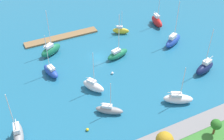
% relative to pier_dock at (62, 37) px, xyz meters
% --- Properties ---
extents(water, '(160.00, 160.00, 0.00)m').
position_rel_pier_dock_xyz_m(water, '(-5.95, 14.49, -0.28)').
color(water, '#1E668C').
rests_on(water, ground).
extents(pier_dock, '(23.16, 3.17, 0.55)m').
position_rel_pier_dock_xyz_m(pier_dock, '(0.00, 0.00, 0.00)').
color(pier_dock, olive).
rests_on(pier_dock, ground).
extents(breakwater, '(65.86, 3.73, 1.40)m').
position_rel_pier_dock_xyz_m(breakwater, '(-5.95, 47.38, 0.42)').
color(breakwater, gray).
rests_on(breakwater, ground).
extents(park_tree_mideast, '(2.13, 2.13, 3.77)m').
position_rel_pier_dock_xyz_m(park_tree_mideast, '(-14.91, 50.95, 3.70)').
color(park_tree_mideast, brown).
rests_on(park_tree_mideast, shoreline_park).
extents(park_tree_east, '(3.21, 3.21, 5.61)m').
position_rel_pier_dock_xyz_m(park_tree_east, '(-3.04, 50.47, 5.03)').
color(park_tree_east, brown).
rests_on(park_tree_east, shoreline_park).
extents(sailboat_white_center_basin, '(4.90, 6.21, 11.01)m').
position_rel_pier_dock_xyz_m(sailboat_white_center_basin, '(0.75, 26.93, 0.99)').
color(sailboat_white_center_basin, white).
rests_on(sailboat_white_center_basin, water).
extents(sailboat_gray_far_north, '(5.99, 5.08, 8.63)m').
position_rel_pier_dock_xyz_m(sailboat_gray_far_north, '(0.67, 35.53, 0.71)').
color(sailboat_gray_far_north, gray).
rests_on(sailboat_gray_far_north, water).
extents(sailboat_blue_lone_south, '(3.52, 6.64, 11.61)m').
position_rel_pier_dock_xyz_m(sailboat_blue_lone_south, '(8.24, 16.56, 0.94)').
color(sailboat_blue_lone_south, '#2347B2').
rests_on(sailboat_blue_lone_south, water).
extents(sailboat_green_outer_mooring, '(7.48, 4.01, 13.17)m').
position_rel_pier_dock_xyz_m(sailboat_green_outer_mooring, '(-10.80, 17.24, 0.92)').
color(sailboat_green_outer_mooring, '#19724C').
rests_on(sailboat_green_outer_mooring, water).
extents(sailboat_red_near_pier, '(2.99, 7.15, 11.83)m').
position_rel_pier_dock_xyz_m(sailboat_red_near_pier, '(-31.29, 6.10, 1.26)').
color(sailboat_red_near_pier, red).
rests_on(sailboat_red_near_pier, water).
extents(sailboat_navy_east_end, '(7.26, 4.11, 12.89)m').
position_rel_pier_dock_xyz_m(sailboat_navy_east_end, '(-28.24, 33.21, 1.18)').
color(sailboat_navy_east_end, '#141E4C').
rests_on(sailboat_navy_east_end, water).
extents(sailboat_yellow_off_beacon, '(5.17, 4.10, 7.88)m').
position_rel_pier_dock_xyz_m(sailboat_yellow_off_beacon, '(-17.82, 5.76, 0.86)').
color(sailboat_yellow_off_beacon, yellow).
rests_on(sailboat_yellow_off_beacon, water).
extents(sailboat_white_inner_mooring, '(7.06, 5.32, 10.07)m').
position_rel_pier_dock_xyz_m(sailboat_white_inner_mooring, '(-14.93, 39.50, 0.91)').
color(sailboat_white_inner_mooring, white).
rests_on(sailboat_white_inner_mooring, water).
extents(sailboat_gray_mid_basin, '(2.87, 7.15, 12.64)m').
position_rel_pier_dock_xyz_m(sailboat_gray_mid_basin, '(20.01, 34.24, 1.13)').
color(sailboat_gray_mid_basin, gray).
rests_on(sailboat_gray_mid_basin, water).
extents(sailboat_blue_by_breakwater, '(8.07, 5.31, 13.87)m').
position_rel_pier_dock_xyz_m(sailboat_blue_by_breakwater, '(-28.81, 18.56, 1.23)').
color(sailboat_blue_by_breakwater, '#2347B2').
rests_on(sailboat_blue_by_breakwater, water).
extents(sailboat_green_far_south, '(7.30, 5.39, 13.53)m').
position_rel_pier_dock_xyz_m(sailboat_green_far_south, '(5.50, 7.37, 1.22)').
color(sailboat_green_far_south, '#19724C').
rests_on(sailboat_green_far_south, water).
extents(mooring_buoy_white, '(0.68, 0.68, 0.68)m').
position_rel_pier_dock_xyz_m(mooring_buoy_white, '(-6.11, 23.41, 0.06)').
color(mooring_buoy_white, white).
rests_on(mooring_buoy_white, water).
extents(mooring_buoy_yellow, '(0.65, 0.65, 0.65)m').
position_rel_pier_dock_xyz_m(mooring_buoy_yellow, '(6.91, 38.09, 0.05)').
color(mooring_buoy_yellow, yellow).
rests_on(mooring_buoy_yellow, water).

